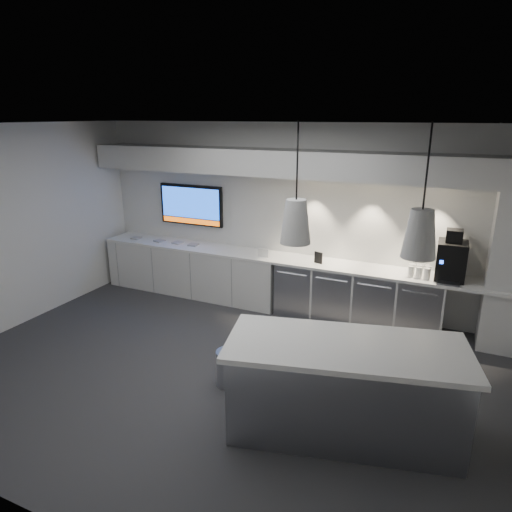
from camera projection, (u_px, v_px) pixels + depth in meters
The scene contains 27 objects.
floor at pixel (221, 372), 5.75m from camera, with size 7.00×7.00×0.00m, color #323134.
ceiling at pixel (214, 125), 4.86m from camera, with size 7.00×7.00×0.00m, color black.
wall_back at pixel (292, 217), 7.48m from camera, with size 7.00×7.00×0.00m, color white.
wall_front at pixel (41, 359), 3.13m from camera, with size 7.00×7.00×0.00m, color white.
wall_left at pixel (9, 229), 6.69m from camera, with size 7.00×7.00×0.00m, color white.
back_counter at pixel (284, 258), 7.38m from camera, with size 6.80×0.65×0.04m, color white.
left_base_cabinets at pixel (193, 270), 8.20m from camera, with size 3.30×0.63×0.86m, color white.
fridge_unit_a at pixel (298, 287), 7.41m from camera, with size 0.60×0.61×0.85m, color #9B9DA3.
fridge_unit_b at pixel (336, 293), 7.16m from camera, with size 0.60×0.61×0.85m, color #9B9DA3.
fridge_unit_c at pixel (376, 299), 6.92m from camera, with size 0.60×0.61×0.85m, color #9B9DA3.
fridge_unit_d at pixel (420, 306), 6.67m from camera, with size 0.60×0.61×0.85m, color #9B9DA3.
backsplash at pixel (365, 221), 6.97m from camera, with size 4.60×0.03×1.30m, color white.
soffit at pixel (286, 163), 6.95m from camera, with size 6.90×0.60×0.40m, color white.
column at pixel (512, 258), 6.01m from camera, with size 0.55×0.55×2.60m, color white.
wall_tv at pixel (191, 205), 8.16m from camera, with size 1.25×0.07×0.72m.
island at pixel (344, 389), 4.54m from camera, with size 2.49×1.51×0.99m.
bin at pixel (229, 368), 5.44m from camera, with size 0.31×0.31×0.43m, color #9B9DA3.
coffee_machine at pixel (451, 259), 6.33m from camera, with size 0.40×0.57×0.71m.
sign_black at pixel (318, 258), 7.05m from camera, with size 0.14×0.02×0.18m, color black.
sign_white at pixel (263, 253), 7.37m from camera, with size 0.18×0.02×0.14m, color white.
cup_cluster at pixel (419, 272), 6.45m from camera, with size 0.30×0.19×0.16m, color white, non-canonical shape.
tray_a at pixel (136, 238), 8.48m from camera, with size 0.16×0.16×0.03m, color #989898.
tray_b at pixel (159, 241), 8.28m from camera, with size 0.16×0.16×0.03m, color #989898.
tray_c at pixel (177, 243), 8.17m from camera, with size 0.16×0.16×0.03m, color #989898.
tray_d at pixel (193, 245), 8.04m from camera, with size 0.16×0.16×0.03m, color #989898.
pendant_left at pixel (296, 221), 4.26m from camera, with size 0.29×0.29×1.12m.
pendant_right at pixel (420, 233), 3.83m from camera, with size 0.29×0.29×1.12m.
Camera 1 is at (2.50, -4.41, 3.11)m, focal length 32.00 mm.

